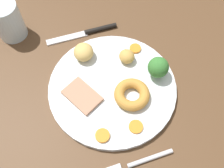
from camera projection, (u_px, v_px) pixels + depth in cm
name	position (u px, v px, depth cm)	size (l,w,h in cm)	color
dining_table	(117.00, 104.00, 58.26)	(120.00, 84.00, 3.60)	brown
dinner_plate	(112.00, 88.00, 57.42)	(28.69, 28.69, 1.40)	white
meat_slice_main	(82.00, 96.00, 55.22)	(8.07, 5.34, 0.80)	tan
yorkshire_pudding	(132.00, 94.00, 54.56)	(7.75, 7.75, 2.24)	#C68938
roast_potato_left	(127.00, 56.00, 58.98)	(3.72, 3.52, 2.87)	tan
roast_potato_right	(84.00, 52.00, 59.19)	(4.62, 4.89, 3.51)	#D8B260
carrot_coin_front	(135.00, 48.00, 61.54)	(2.75, 2.75, 0.53)	orange
carrot_coin_back	(102.00, 136.00, 51.01)	(2.96, 2.96, 0.60)	orange
carrot_coin_side	(136.00, 127.00, 52.01)	(2.96, 2.96, 0.42)	orange
broccoli_floret	(158.00, 67.00, 55.79)	(4.68, 4.68, 5.30)	#8CB766
fork	(134.00, 164.00, 49.61)	(2.53, 15.31, 0.90)	silver
knife	(88.00, 32.00, 65.57)	(2.95, 18.56, 1.20)	black
water_glass	(8.00, 21.00, 61.77)	(7.01, 7.01, 9.46)	silver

